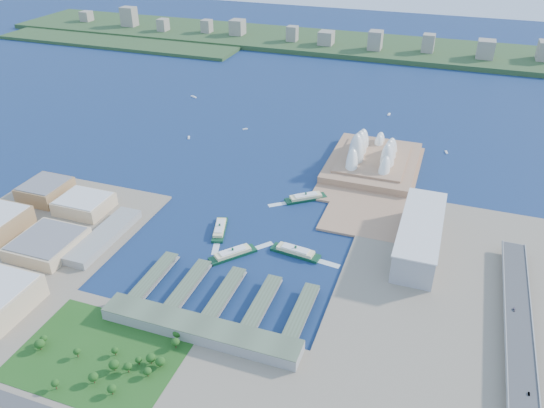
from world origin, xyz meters
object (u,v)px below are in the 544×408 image
at_px(opera_house, 374,148).
at_px(toaster_building, 420,235).
at_px(ferry_a, 220,227).
at_px(ferry_c, 233,252).
at_px(car_c, 514,310).
at_px(ferry_b, 306,196).
at_px(ferry_d, 295,250).
at_px(car_b, 529,394).

height_order(opera_house, toaster_building, opera_house).
bearing_deg(opera_house, ferry_a, -121.46).
distance_m(ferry_c, car_c, 303.22).
distance_m(toaster_building, car_c, 137.48).
xyz_separation_m(toaster_building, ferry_b, (-158.49, 68.61, -14.98)).
bearing_deg(ferry_d, ferry_a, 88.89).
xyz_separation_m(opera_house, ferry_c, (-111.95, -284.98, -26.55)).
bearing_deg(car_b, opera_house, 116.62).
xyz_separation_m(ferry_c, ferry_d, (67.80, 28.15, 0.17)).
bearing_deg(ferry_a, car_c, -25.51).
xyz_separation_m(ferry_b, car_c, (259.49, -161.75, 10.02)).
height_order(ferry_c, car_c, car_c).
height_order(opera_house, ferry_a, opera_house).
bearing_deg(toaster_building, ferry_b, 156.59).
relative_size(opera_house, car_c, 37.60).
distance_m(opera_house, ferry_c, 307.33).
xyz_separation_m(ferry_b, ferry_d, (24.35, -125.45, 0.10)).
bearing_deg(ferry_a, ferry_d, -25.05).
relative_size(toaster_building, ferry_a, 2.84).
height_order(ferry_b, car_b, car_b).
bearing_deg(ferry_b, ferry_a, -73.03).
bearing_deg(car_b, toaster_building, 118.96).
distance_m(toaster_building, car_b, 225.20).
bearing_deg(car_b, ferry_b, 135.20).
bearing_deg(opera_house, ferry_b, -117.53).
xyz_separation_m(opera_house, ferry_b, (-68.49, -131.39, -26.48)).
bearing_deg(ferry_d, car_c, -91.77).
height_order(ferry_c, car_b, car_b).
distance_m(opera_house, ferry_b, 150.52).
xyz_separation_m(toaster_building, car_c, (101.00, -93.14, -4.96)).
height_order(ferry_c, ferry_d, ferry_d).
bearing_deg(ferry_b, ferry_d, -26.32).
relative_size(opera_house, ferry_c, 3.12).
xyz_separation_m(ferry_a, ferry_c, (36.14, -42.96, 0.29)).
xyz_separation_m(ferry_b, car_b, (267.49, -265.61, 9.95)).
distance_m(ferry_a, ferry_c, 56.14).
distance_m(ferry_b, car_c, 305.94).
bearing_deg(car_b, car_c, 94.40).
bearing_deg(car_c, ferry_a, 171.43).
relative_size(toaster_building, car_b, 40.98).
bearing_deg(ferry_b, toaster_building, 29.29).
relative_size(ferry_a, ferry_b, 0.93).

